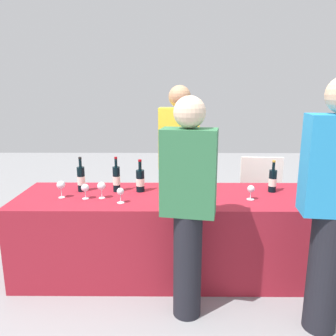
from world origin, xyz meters
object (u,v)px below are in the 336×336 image
Objects in this scene: wine_bottle_3 at (201,178)px; wine_glass_5 at (251,190)px; wine_glass_0 at (61,186)px; wine_glass_1 at (85,188)px; guest_1 at (333,201)px; wine_bottle_1 at (116,179)px; wine_glass_3 at (120,192)px; server_pouring at (179,160)px; wine_bottle_4 at (273,181)px; wine_bottle_2 at (140,180)px; guest_0 at (188,203)px; wine_bottle_0 at (81,179)px; wine_glass_4 at (173,188)px; menu_board at (260,195)px; wine_glass_2 at (101,187)px.

wine_bottle_3 is 0.50m from wine_glass_5.
wine_glass_1 is at bearing -7.59° from wine_glass_0.
guest_1 is (2.02, -0.69, 0.10)m from wine_glass_0.
wine_glass_3 is (0.08, -0.33, -0.03)m from wine_bottle_1.
wine_glass_3 is at bearing 65.31° from server_pouring.
wine_bottle_4 is 1.90m from wine_glass_0.
wine_glass_5 is at bearing -13.30° from wine_bottle_2.
guest_0 reaches higher than wine_glass_3.
wine_bottle_0 is at bearing 161.76° from guest_1.
server_pouring reaches higher than wine_bottle_0.
wine_glass_1 is at bearing -164.63° from wine_bottle_3.
wine_glass_4 is 0.16× the size of menu_board.
wine_glass_0 is at bearing -168.49° from wine_bottle_3.
wine_glass_1 is 0.76m from wine_glass_4.
wine_glass_3 is (0.18, -0.12, -0.01)m from wine_glass_2.
server_pouring is (1.04, 0.74, 0.07)m from wine_glass_0.
wine_bottle_2 is 0.84m from guest_0.
wine_bottle_4 reaches higher than wine_glass_1.
wine_bottle_4 is at bearing 7.40° from wine_glass_2.
menu_board is at bearing 37.28° from wine_glass_3.
wine_glass_3 is 1.01m from server_pouring.
wine_glass_1 is at bearing -137.05° from wine_bottle_1.
wine_glass_4 is (0.97, -0.06, -0.00)m from wine_glass_0.
wine_glass_0 is 1.13× the size of wine_glass_1.
wine_bottle_2 is 1.22m from wine_bottle_4.
wine_bottle_2 is 0.96× the size of wine_bottle_3.
wine_bottle_0 is at bearing -154.64° from menu_board.
wine_bottle_1 is at bearing 168.98° from wine_glass_5.
menu_board is at bearing 69.37° from guest_0.
server_pouring reaches higher than wine_bottle_1.
menu_board reaches higher than wine_glass_3.
guest_1 is (1.48, -0.55, 0.12)m from wine_glass_3.
server_pouring reaches higher than wine_glass_1.
menu_board is (0.11, 0.79, -0.40)m from wine_bottle_4.
wine_glass_4 is at bearing -164.68° from wine_bottle_4.
menu_board is (1.33, 0.79, -0.40)m from wine_bottle_2.
wine_bottle_1 is 0.22m from wine_bottle_2.
wine_glass_1 reaches higher than wine_glass_3.
wine_glass_5 is (0.40, -0.29, -0.03)m from wine_bottle_3.
server_pouring is at bearing 111.70° from wine_bottle_3.
wine_glass_4 is (0.62, -0.05, 0.00)m from wine_glass_2.
guest_1 reaches higher than wine_glass_1.
wine_bottle_0 is at bearing 112.05° from wine_glass_1.
wine_bottle_2 is at bearing 166.70° from wine_glass_5.
wine_bottle_1 is at bearing 179.35° from wine_bottle_2.
wine_glass_0 is (-0.13, -0.19, -0.01)m from wine_bottle_0.
menu_board reaches higher than wine_glass_1.
wine_glass_3 is (-0.70, -0.39, -0.02)m from wine_bottle_3.
wine_bottle_1 is 0.19× the size of server_pouring.
wine_glass_1 is at bearing -172.63° from wine_bottle_4.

